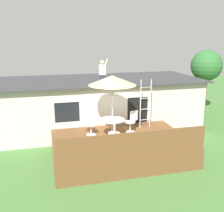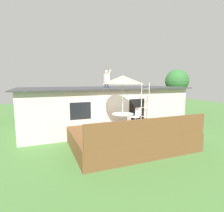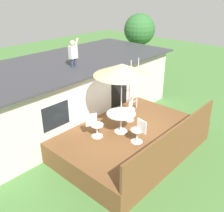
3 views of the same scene
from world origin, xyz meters
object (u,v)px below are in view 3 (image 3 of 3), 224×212
Objects in this scene: patio_umbrella at (122,69)px; patio_chair_right at (130,109)px; patio_chair_left at (95,125)px; step_ladder at (134,85)px; patio_table at (121,117)px; person_figure at (73,52)px; patio_chair_near at (139,131)px; backyard_tree at (139,30)px.

patio_chair_right is (0.95, 0.36, -1.89)m from patio_umbrella.
patio_chair_right is (1.83, -0.07, 0.00)m from patio_chair_left.
patio_umbrella is 2.29m from step_ladder.
patio_table is 1.76m from patio_umbrella.
person_figure reaches higher than patio_chair_right.
step_ladder is 2.65m from patio_chair_near.
person_figure reaches higher than patio_umbrella.
patio_chair_left is at bearing -151.97° from backyard_tree.
patio_chair_left is (-1.07, -2.24, -2.02)m from person_figure.
patio_chair_right is at bearing 20.81° from patio_table.
patio_chair_near is at bearing 28.10° from patio_chair_right.
patio_table is 0.99m from patio_chair_left.
step_ladder reaches higher than patio_chair_left.
backyard_tree is (7.39, 4.83, -0.14)m from patio_umbrella.
patio_table is 0.94× the size of person_figure.
person_figure is 1.21× the size of patio_chair_left.
patio_umbrella is at bearing -155.14° from step_ladder.
patio_table is 3.27m from person_figure.
person_figure is 1.21× the size of patio_chair_right.
patio_chair_left is at bearing -171.76° from step_ladder.
step_ladder is 7.02m from backyard_tree.
backyard_tree is (6.44, 4.47, 1.75)m from patio_chair_right.
patio_chair_left is at bearing 38.32° from patio_chair_near.
patio_chair_near is at bearing -137.93° from step_ladder.
person_figure is at bearing 4.65° from patio_chair_near.
step_ladder is 2.39× the size of patio_chair_right.
patio_table is 0.41× the size of patio_umbrella.
patio_umbrella is at bearing -93.95° from person_figure.
person_figure is (0.18, 2.67, 1.89)m from patio_table.
patio_umbrella reaches higher than patio_chair_near.
step_ladder is 2.73m from patio_chair_left.
backyard_tree is at bearing 16.70° from person_figure.
patio_chair_left is 1.00× the size of patio_chair_right.
patio_chair_left is at bearing 154.11° from patio_table.
patio_chair_left is at bearing -115.45° from person_figure.
step_ladder is 1.98× the size of person_figure.
patio_chair_near is at bearing -142.74° from backyard_tree.
patio_table is 0.47× the size of step_ladder.
person_figure is 0.27× the size of backyard_tree.
patio_chair_right is 1.69m from patio_chair_near.
patio_chair_left and patio_chair_right have the same top height.
patio_chair_left is 1.83m from patio_chair_right.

